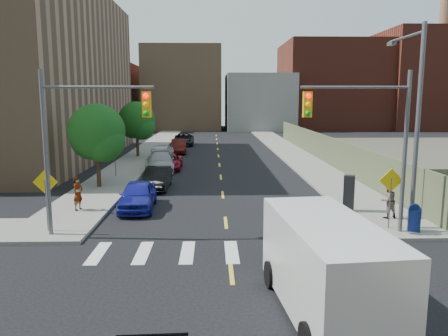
{
  "coord_description": "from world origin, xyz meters",
  "views": [
    {
      "loc": [
        -0.63,
        -12.05,
        5.88
      ],
      "look_at": [
        0.02,
        11.93,
        2.0
      ],
      "focal_mm": 35.0,
      "sensor_mm": 36.0,
      "label": 1
    }
  ],
  "objects": [
    {
      "name": "cargo_van",
      "position": [
        2.43,
        -0.72,
        1.4
      ],
      "size": [
        2.87,
        5.99,
        2.66
      ],
      "rotation": [
        0.0,
        0.0,
        0.1
      ],
      "color": "silver",
      "rests_on": "ground"
    },
    {
      "name": "streetlight_ne",
      "position": [
        8.2,
        6.9,
        5.22
      ],
      "size": [
        0.25,
        3.7,
        9.0
      ],
      "color": "#59595E",
      "rests_on": "ground"
    },
    {
      "name": "signal_ne",
      "position": [
        5.98,
        6.0,
        4.53
      ],
      "size": [
        4.59,
        0.3,
        7.0
      ],
      "color": "#59595E",
      "rests_on": "ground"
    },
    {
      "name": "bg_bldg_west",
      "position": [
        -22.0,
        70.0,
        6.0
      ],
      "size": [
        14.0,
        18.0,
        12.0
      ],
      "primitive_type": "cube",
      "color": "#592319",
      "rests_on": "ground"
    },
    {
      "name": "parked_car_maroon",
      "position": [
        -4.2,
        34.37,
        0.73
      ],
      "size": [
        1.85,
        4.55,
        1.47
      ],
      "primitive_type": "imported",
      "rotation": [
        0.0,
        0.0,
        0.07
      ],
      "color": "#420E0D",
      "rests_on": "ground"
    },
    {
      "name": "tree_west_far",
      "position": [
        -8.0,
        31.05,
        3.48
      ],
      "size": [
        3.66,
        3.64,
        5.52
      ],
      "color": "#332114",
      "rests_on": "ground"
    },
    {
      "name": "signal_nw",
      "position": [
        -5.98,
        6.0,
        4.53
      ],
      "size": [
        4.59,
        0.3,
        7.0
      ],
      "color": "#59595E",
      "rests_on": "ground"
    },
    {
      "name": "warn_sign_midwest",
      "position": [
        -7.8,
        20.0,
        1.99
      ],
      "size": [
        1.06,
        0.06,
        2.83
      ],
      "color": "#59595E",
      "rests_on": "ground"
    },
    {
      "name": "fence_north",
      "position": [
        9.6,
        28.0,
        1.25
      ],
      "size": [
        0.12,
        44.0,
        2.5
      ],
      "primitive_type": "cube",
      "color": "#636446",
      "rests_on": "ground"
    },
    {
      "name": "tree_west_near",
      "position": [
        -8.0,
        16.05,
        3.48
      ],
      "size": [
        3.66,
        3.64,
        5.52
      ],
      "color": "#332114",
      "rests_on": "ground"
    },
    {
      "name": "smokestack",
      "position": [
        42.0,
        70.0,
        14.0
      ],
      "size": [
        1.8,
        1.8,
        28.0
      ],
      "primitive_type": "cylinder",
      "color": "#8C6B4C",
      "rests_on": "ground"
    },
    {
      "name": "ground",
      "position": [
        0.0,
        0.0,
        0.0
      ],
      "size": [
        160.0,
        160.0,
        0.0
      ],
      "primitive_type": "plane",
      "color": "black",
      "rests_on": "ground"
    },
    {
      "name": "payphone",
      "position": [
        6.3,
        9.43,
        1.07
      ],
      "size": [
        0.66,
        0.59,
        1.85
      ],
      "primitive_type": "cube",
      "rotation": [
        0.0,
        0.0,
        -0.3
      ],
      "color": "black",
      "rests_on": "sidewalk_ne"
    },
    {
      "name": "pedestrian_east",
      "position": [
        7.8,
        8.11,
        1.0
      ],
      "size": [
        0.97,
        0.84,
        1.7
      ],
      "primitive_type": "imported",
      "rotation": [
        0.0,
        0.0,
        3.4
      ],
      "color": "gray",
      "rests_on": "sidewalk_ne"
    },
    {
      "name": "warn_sign_ne",
      "position": [
        7.2,
        6.5,
        1.99
      ],
      "size": [
        1.06,
        0.06,
        2.83
      ],
      "color": "#59595E",
      "rests_on": "ground"
    },
    {
      "name": "parked_car_black",
      "position": [
        -4.2,
        15.92,
        0.71
      ],
      "size": [
        1.57,
        4.31,
        1.41
      ],
      "primitive_type": "imported",
      "rotation": [
        0.0,
        0.0,
        -0.02
      ],
      "color": "black",
      "rests_on": "ground"
    },
    {
      "name": "mailbox",
      "position": [
        8.1,
        6.0,
        0.74
      ],
      "size": [
        0.59,
        0.51,
        1.21
      ],
      "rotation": [
        0.0,
        0.0,
        -0.32
      ],
      "color": "#0E1B55",
      "rests_on": "sidewalk_ne"
    },
    {
      "name": "bg_bldg_midwest",
      "position": [
        -6.0,
        72.0,
        7.5
      ],
      "size": [
        14.0,
        16.0,
        15.0
      ],
      "primitive_type": "cube",
      "color": "#8C6B4C",
      "rests_on": "ground"
    },
    {
      "name": "bg_bldg_east",
      "position": [
        22.0,
        72.0,
        8.0
      ],
      "size": [
        18.0,
        18.0,
        16.0
      ],
      "primitive_type": "cube",
      "color": "#592319",
      "rests_on": "ground"
    },
    {
      "name": "sidewalk_nw",
      "position": [
        -7.75,
        41.5,
        0.07
      ],
      "size": [
        3.5,
        73.0,
        0.15
      ],
      "primitive_type": "cube",
      "color": "gray",
      "rests_on": "ground"
    },
    {
      "name": "bg_bldg_center",
      "position": [
        8.0,
        70.0,
        5.0
      ],
      "size": [
        12.0,
        16.0,
        10.0
      ],
      "primitive_type": "cube",
      "color": "gray",
      "rests_on": "ground"
    },
    {
      "name": "bg_bldg_fareast",
      "position": [
        38.0,
        70.0,
        9.0
      ],
      "size": [
        14.0,
        16.0,
        18.0
      ],
      "primitive_type": "cube",
      "color": "#592319",
      "rests_on": "ground"
    },
    {
      "name": "sidewalk_ne",
      "position": [
        7.75,
        41.5,
        0.07
      ],
      "size": [
        3.5,
        73.0,
        0.15
      ],
      "primitive_type": "cube",
      "color": "gray",
      "rests_on": "ground"
    },
    {
      "name": "parked_car_white",
      "position": [
        -5.37,
        28.36,
        0.78
      ],
      "size": [
        2.26,
        4.72,
        1.56
      ],
      "primitive_type": "imported",
      "rotation": [
        0.0,
        0.0,
        -0.09
      ],
      "color": "silver",
      "rests_on": "ground"
    },
    {
      "name": "parked_car_silver",
      "position": [
        -4.79,
        22.87,
        0.79
      ],
      "size": [
        2.6,
        5.57,
        1.57
      ],
      "primitive_type": "imported",
      "rotation": [
        0.0,
        0.0,
        0.07
      ],
      "color": "#929499",
      "rests_on": "ground"
    },
    {
      "name": "parked_car_blue",
      "position": [
        -4.59,
        10.65,
        0.75
      ],
      "size": [
        1.93,
        4.45,
        1.49
      ],
      "primitive_type": "imported",
      "rotation": [
        0.0,
        0.0,
        0.04
      ],
      "color": "#1B1E97",
      "rests_on": "ground"
    },
    {
      "name": "parked_car_grey",
      "position": [
        -4.2,
        41.95,
        0.74
      ],
      "size": [
        2.52,
        5.38,
        1.49
      ],
      "primitive_type": "imported",
      "rotation": [
        0.0,
        0.0,
        0.01
      ],
      "color": "black",
      "rests_on": "ground"
    },
    {
      "name": "warn_sign_nw",
      "position": [
        -7.8,
        6.5,
        1.99
      ],
      "size": [
        1.06,
        0.06,
        2.83
      ],
      "color": "#59595E",
      "rests_on": "ground"
    },
    {
      "name": "parked_car_red",
      "position": [
        -4.2,
        23.71,
        0.62
      ],
      "size": [
        2.05,
        4.46,
        1.24
      ],
      "primitive_type": "imported",
      "rotation": [
        0.0,
        0.0,
        -0.0
      ],
      "color": "maroon",
      "rests_on": "ground"
    },
    {
      "name": "pedestrian_west",
      "position": [
        -7.53,
        10.0,
        1.02
      ],
      "size": [
        0.62,
        0.74,
        1.75
      ],
      "primitive_type": "imported",
      "rotation": [
        0.0,
        0.0,
        1.21
      ],
      "color": "gray",
      "rests_on": "sidewalk_nw"
    }
  ]
}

